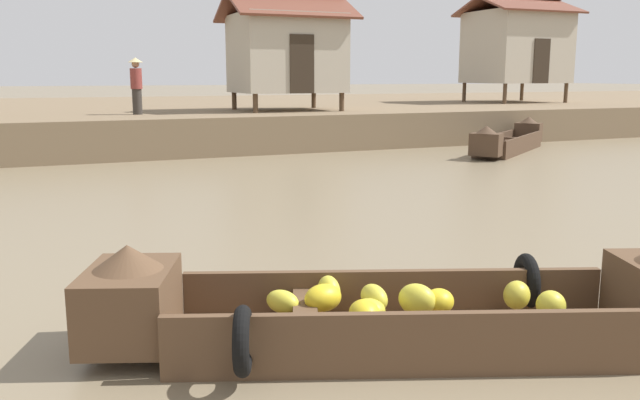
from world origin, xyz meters
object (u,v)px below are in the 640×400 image
at_px(banana_boat, 401,310).
at_px(stilt_house_mid_right, 516,46).
at_px(vendor_person, 136,83).
at_px(stilt_house_mid_left, 286,51).
at_px(fishing_skiff_distant, 509,141).

height_order(banana_boat, stilt_house_mid_right, stilt_house_mid_right).
height_order(banana_boat, vendor_person, vendor_person).
relative_size(stilt_house_mid_left, vendor_person, 2.43).
bearing_deg(stilt_house_mid_left, banana_boat, -107.10).
bearing_deg(stilt_house_mid_right, stilt_house_mid_left, -166.82).
relative_size(banana_boat, fishing_skiff_distant, 1.12).
bearing_deg(fishing_skiff_distant, vendor_person, 155.67).
bearing_deg(banana_boat, vendor_person, 89.48).
xyz_separation_m(stilt_house_mid_left, stilt_house_mid_right, (11.53, 2.70, 0.47)).
height_order(fishing_skiff_distant, stilt_house_mid_right, stilt_house_mid_right).
relative_size(banana_boat, stilt_house_mid_left, 1.28).
distance_m(fishing_skiff_distant, vendor_person, 11.16).
relative_size(fishing_skiff_distant, vendor_person, 2.76).
bearing_deg(fishing_skiff_distant, stilt_house_mid_left, 135.15).
distance_m(banana_boat, stilt_house_mid_left, 17.45).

